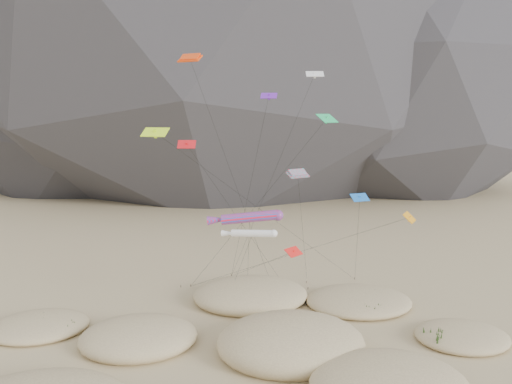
# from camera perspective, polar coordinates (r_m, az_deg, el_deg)

# --- Properties ---
(ground) EXTENTS (500.00, 500.00, 0.00)m
(ground) POSITION_cam_1_polar(r_m,az_deg,el_deg) (46.73, 1.91, -19.88)
(ground) COLOR #CCB789
(ground) RESTS_ON ground
(dunes) EXTENTS (52.79, 36.69, 4.48)m
(dunes) POSITION_cam_1_polar(r_m,az_deg,el_deg) (49.62, -1.25, -17.12)
(dunes) COLOR #CCB789
(dunes) RESTS_ON ground
(dune_grass) EXTENTS (42.46, 28.32, 1.42)m
(dune_grass) POSITION_cam_1_polar(r_m,az_deg,el_deg) (50.49, -0.32, -16.53)
(dune_grass) COLOR black
(dune_grass) RESTS_ON ground
(kite_stakes) EXTENTS (23.78, 6.45, 0.30)m
(kite_stakes) POSITION_cam_1_polar(r_m,az_deg,el_deg) (68.04, 0.66, -10.30)
(kite_stakes) COLOR #3F2D1E
(kite_stakes) RESTS_ON ground
(rainbow_tube_kite) EXTENTS (8.14, 11.86, 12.52)m
(rainbow_tube_kite) POSITION_cam_1_polar(r_m,az_deg,el_deg) (53.13, -1.04, -2.94)
(rainbow_tube_kite) COLOR red
(rainbow_tube_kite) RESTS_ON ground
(white_tube_kite) EXTENTS (5.39, 15.79, 11.50)m
(white_tube_kite) POSITION_cam_1_polar(r_m,az_deg,el_deg) (49.13, -0.66, -4.76)
(white_tube_kite) COLOR white
(white_tube_kite) RESTS_ON ground
(orange_parafoil) EXTENTS (11.59, 13.74, 28.74)m
(orange_parafoil) POSITION_cam_1_polar(r_m,az_deg,el_deg) (53.86, -7.40, 14.52)
(orange_parafoil) COLOR #EC3D0C
(orange_parafoil) RESTS_ON ground
(multi_parafoil) EXTENTS (6.04, 16.88, 17.05)m
(multi_parafoil) POSITION_cam_1_polar(r_m,az_deg,el_deg) (50.52, 4.81, 1.91)
(multi_parafoil) COLOR #F1193C
(multi_parafoil) RESTS_ON ground
(delta_kites) EXTENTS (29.31, 21.89, 27.15)m
(delta_kites) POSITION_cam_1_polar(r_m,az_deg,el_deg) (53.68, 3.75, 3.89)
(delta_kites) COLOR silver
(delta_kites) RESTS_ON ground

